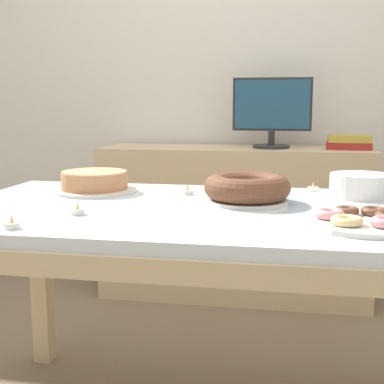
{
  "coord_description": "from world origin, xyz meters",
  "views": [
    {
      "loc": [
        0.28,
        -1.6,
        1.09
      ],
      "look_at": [
        0.01,
        -0.08,
        0.83
      ],
      "focal_mm": 50.0,
      "sensor_mm": 36.0,
      "label": 1
    }
  ],
  "objects_px": {
    "book_stack": "(349,142)",
    "plate_stack": "(361,185)",
    "tealight_right_edge": "(12,225)",
    "pastry_platter": "(363,220)",
    "cake_chocolate_round": "(95,182)",
    "tealight_left_edge": "(313,189)",
    "tealight_centre": "(188,192)",
    "tealight_near_front": "(212,186)",
    "tealight_near_cakes": "(78,211)",
    "computer_monitor": "(272,113)",
    "cake_golden_bundt": "(247,189)"
  },
  "relations": [
    {
      "from": "book_stack",
      "to": "plate_stack",
      "type": "xyz_separation_m",
      "value": [
        -0.07,
        -1.07,
        -0.07
      ]
    },
    {
      "from": "book_stack",
      "to": "tealight_right_edge",
      "type": "distance_m",
      "value": 1.99
    },
    {
      "from": "tealight_right_edge",
      "to": "pastry_platter",
      "type": "bearing_deg",
      "value": 12.87
    },
    {
      "from": "plate_stack",
      "to": "tealight_right_edge",
      "type": "distance_m",
      "value": 1.14
    },
    {
      "from": "cake_chocolate_round",
      "to": "tealight_left_edge",
      "type": "height_order",
      "value": "cake_chocolate_round"
    },
    {
      "from": "tealight_centre",
      "to": "tealight_near_front",
      "type": "distance_m",
      "value": 0.16
    },
    {
      "from": "tealight_centre",
      "to": "tealight_left_edge",
      "type": "height_order",
      "value": "same"
    },
    {
      "from": "pastry_platter",
      "to": "plate_stack",
      "type": "xyz_separation_m",
      "value": [
        0.05,
        0.44,
        0.03
      ]
    },
    {
      "from": "pastry_platter",
      "to": "tealight_near_front",
      "type": "height_order",
      "value": "pastry_platter"
    },
    {
      "from": "tealight_near_cakes",
      "to": "pastry_platter",
      "type": "bearing_deg",
      "value": 0.56
    },
    {
      "from": "tealight_left_edge",
      "to": "cake_chocolate_round",
      "type": "bearing_deg",
      "value": -168.72
    },
    {
      "from": "plate_stack",
      "to": "tealight_near_front",
      "type": "bearing_deg",
      "value": 170.74
    },
    {
      "from": "plate_stack",
      "to": "tealight_left_edge",
      "type": "height_order",
      "value": "plate_stack"
    },
    {
      "from": "pastry_platter",
      "to": "plate_stack",
      "type": "relative_size",
      "value": 1.58
    },
    {
      "from": "computer_monitor",
      "to": "tealight_right_edge",
      "type": "relative_size",
      "value": 10.6
    },
    {
      "from": "computer_monitor",
      "to": "tealight_centre",
      "type": "xyz_separation_m",
      "value": [
        -0.25,
        -1.13,
        -0.26
      ]
    },
    {
      "from": "plate_stack",
      "to": "tealight_near_cakes",
      "type": "relative_size",
      "value": 5.25
    },
    {
      "from": "tealight_right_edge",
      "to": "computer_monitor",
      "type": "bearing_deg",
      "value": 70.75
    },
    {
      "from": "tealight_near_cakes",
      "to": "plate_stack",
      "type": "bearing_deg",
      "value": 28.28
    },
    {
      "from": "plate_stack",
      "to": "tealight_centre",
      "type": "height_order",
      "value": "plate_stack"
    },
    {
      "from": "cake_chocolate_round",
      "to": "tealight_centre",
      "type": "bearing_deg",
      "value": 0.97
    },
    {
      "from": "cake_chocolate_round",
      "to": "cake_golden_bundt",
      "type": "bearing_deg",
      "value": -11.45
    },
    {
      "from": "cake_chocolate_round",
      "to": "plate_stack",
      "type": "relative_size",
      "value": 1.44
    },
    {
      "from": "plate_stack",
      "to": "tealight_near_front",
      "type": "distance_m",
      "value": 0.53
    },
    {
      "from": "cake_golden_bundt",
      "to": "tealight_near_cakes",
      "type": "relative_size",
      "value": 6.96
    },
    {
      "from": "tealight_left_edge",
      "to": "tealight_near_front",
      "type": "bearing_deg",
      "value": -178.98
    },
    {
      "from": "pastry_platter",
      "to": "tealight_centre",
      "type": "relative_size",
      "value": 8.28
    },
    {
      "from": "pastry_platter",
      "to": "tealight_left_edge",
      "type": "bearing_deg",
      "value": 101.12
    },
    {
      "from": "pastry_platter",
      "to": "tealight_near_front",
      "type": "bearing_deg",
      "value": 131.93
    },
    {
      "from": "tealight_near_front",
      "to": "computer_monitor",
      "type": "bearing_deg",
      "value": 79.28
    },
    {
      "from": "computer_monitor",
      "to": "cake_chocolate_round",
      "type": "height_order",
      "value": "computer_monitor"
    },
    {
      "from": "tealight_left_edge",
      "to": "cake_golden_bundt",
      "type": "bearing_deg",
      "value": -129.35
    },
    {
      "from": "tealight_near_cakes",
      "to": "tealight_centre",
      "type": "bearing_deg",
      "value": 57.88
    },
    {
      "from": "pastry_platter",
      "to": "tealight_left_edge",
      "type": "distance_m",
      "value": 0.55
    },
    {
      "from": "computer_monitor",
      "to": "pastry_platter",
      "type": "bearing_deg",
      "value": -79.14
    },
    {
      "from": "pastry_platter",
      "to": "tealight_right_edge",
      "type": "xyz_separation_m",
      "value": [
        -0.89,
        -0.2,
        -0.0
      ]
    },
    {
      "from": "plate_stack",
      "to": "cake_chocolate_round",
      "type": "bearing_deg",
      "value": -176.14
    },
    {
      "from": "book_stack",
      "to": "tealight_near_front",
      "type": "distance_m",
      "value": 1.15
    },
    {
      "from": "computer_monitor",
      "to": "cake_chocolate_round",
      "type": "distance_m",
      "value": 1.3
    },
    {
      "from": "book_stack",
      "to": "tealight_right_edge",
      "type": "bearing_deg",
      "value": -120.43
    },
    {
      "from": "book_stack",
      "to": "tealight_left_edge",
      "type": "height_order",
      "value": "book_stack"
    },
    {
      "from": "plate_stack",
      "to": "tealight_near_front",
      "type": "xyz_separation_m",
      "value": [
        -0.53,
        0.09,
        -0.03
      ]
    },
    {
      "from": "computer_monitor",
      "to": "pastry_platter",
      "type": "xyz_separation_m",
      "value": [
        0.29,
        -1.51,
        -0.25
      ]
    },
    {
      "from": "plate_stack",
      "to": "pastry_platter",
      "type": "bearing_deg",
      "value": -96.34
    },
    {
      "from": "pastry_platter",
      "to": "book_stack",
      "type": "bearing_deg",
      "value": 85.5
    },
    {
      "from": "tealight_near_front",
      "to": "tealight_near_cakes",
      "type": "bearing_deg",
      "value": -120.36
    },
    {
      "from": "computer_monitor",
      "to": "tealight_near_cakes",
      "type": "bearing_deg",
      "value": -108.24
    },
    {
      "from": "pastry_platter",
      "to": "tealight_near_cakes",
      "type": "xyz_separation_m",
      "value": [
        -0.79,
        -0.01,
        -0.0
      ]
    },
    {
      "from": "tealight_near_front",
      "to": "cake_chocolate_round",
      "type": "bearing_deg",
      "value": -159.96
    },
    {
      "from": "computer_monitor",
      "to": "tealight_left_edge",
      "type": "distance_m",
      "value": 1.03
    }
  ]
}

